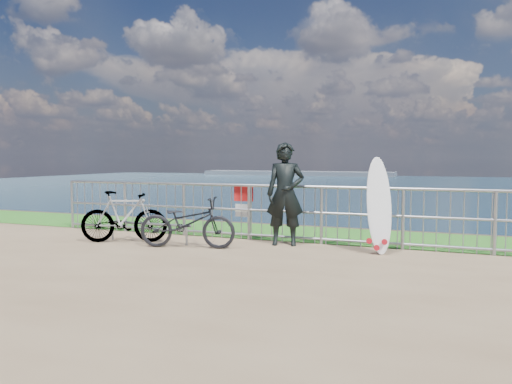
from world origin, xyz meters
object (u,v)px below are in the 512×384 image
at_px(surfboard, 379,209).
at_px(bicycle_far, 124,217).
at_px(bicycle_near, 187,222).
at_px(surfer, 285,194).

distance_m(surfboard, bicycle_far, 4.85).
bearing_deg(bicycle_near, bicycle_far, 73.94).
height_order(surfboard, bicycle_far, surfboard).
distance_m(surfer, bicycle_far, 3.19).
bearing_deg(bicycle_far, surfboard, -104.95).
bearing_deg(bicycle_far, surfer, -97.09).
distance_m(surfer, surfboard, 1.78).
height_order(surfer, bicycle_far, surfer).
relative_size(surfboard, bicycle_near, 0.94).
distance_m(bicycle_near, bicycle_far, 1.45).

